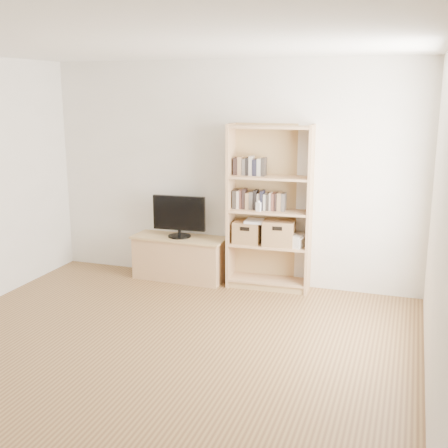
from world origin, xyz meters
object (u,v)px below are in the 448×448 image
at_px(bookshelf, 269,208).
at_px(baby_monitor, 258,207).
at_px(basket_left, 248,232).
at_px(tv_stand, 180,259).
at_px(television, 179,216).
at_px(laptop, 261,221).
at_px(basket_right, 279,233).

distance_m(bookshelf, baby_monitor, 0.15).
xyz_separation_m(bookshelf, basket_left, (-0.25, -0.02, -0.29)).
xyz_separation_m(tv_stand, television, (-0.00, 0.00, 0.53)).
distance_m(tv_stand, laptop, 1.14).
xyz_separation_m(tv_stand, basket_left, (0.85, 0.02, 0.40)).
bearing_deg(laptop, television, 176.26).
distance_m(tv_stand, baby_monitor, 1.24).
relative_size(television, baby_monitor, 6.24).
height_order(television, laptop, television).
bearing_deg(baby_monitor, tv_stand, -170.88).
height_order(television, basket_left, television).
relative_size(tv_stand, television, 1.71).
bearing_deg(baby_monitor, bookshelf, 60.71).
distance_m(tv_stand, basket_left, 0.94).
distance_m(television, basket_right, 1.22).
height_order(bookshelf, basket_left, bookshelf).
bearing_deg(laptop, basket_left, 173.11).
relative_size(bookshelf, laptop, 5.41).
relative_size(baby_monitor, laptop, 0.29).
distance_m(tv_stand, television, 0.53).
relative_size(tv_stand, basket_right, 3.17).
height_order(basket_left, laptop, laptop).
height_order(bookshelf, television, bookshelf).
xyz_separation_m(television, baby_monitor, (1.00, -0.07, 0.20)).
height_order(baby_monitor, basket_right, baby_monitor).
height_order(television, basket_right, television).
xyz_separation_m(tv_stand, bookshelf, (1.10, 0.04, 0.69)).
bearing_deg(tv_stand, bookshelf, 3.59).
xyz_separation_m(tv_stand, laptop, (1.01, 0.02, 0.54)).
distance_m(bookshelf, basket_left, 0.39).
bearing_deg(basket_right, bookshelf, 174.75).
relative_size(bookshelf, basket_left, 6.18).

